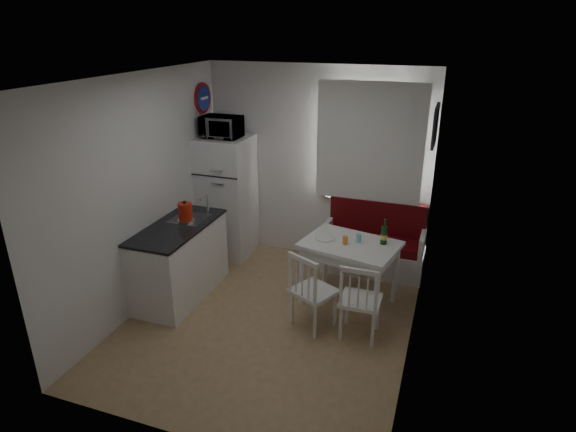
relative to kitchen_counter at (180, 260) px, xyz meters
name	(u,v)px	position (x,y,z in m)	size (l,w,h in m)	color
floor	(270,319)	(1.20, -0.16, -0.46)	(3.00, 3.50, 0.02)	#9F7D54
ceiling	(266,77)	(1.20, -0.16, 2.14)	(3.00, 3.50, 0.02)	white
wall_back	(317,165)	(1.20, 1.59, 0.84)	(3.00, 0.02, 2.60)	white
wall_front	(176,297)	(1.20, -1.91, 0.84)	(3.00, 0.02, 2.60)	white
wall_left	(143,194)	(-0.30, -0.16, 0.84)	(0.02, 3.50, 2.60)	white
wall_right	(421,230)	(2.70, -0.16, 0.84)	(0.02, 3.50, 2.60)	white
window	(370,146)	(1.90, 1.56, 1.17)	(1.22, 0.06, 1.47)	white
curtain	(369,143)	(1.90, 1.49, 1.22)	(1.35, 0.02, 1.50)	white
kitchen_counter	(180,260)	(0.00, 0.00, 0.00)	(0.62, 1.32, 1.16)	white
wall_sign	(203,98)	(-0.27, 1.29, 1.69)	(0.40, 0.40, 0.03)	navy
picture_frame	(435,126)	(2.67, 0.94, 1.59)	(0.04, 0.52, 0.42)	black
bench	(373,249)	(2.06, 1.35, -0.15)	(1.30, 0.50, 0.93)	white
dining_table	(350,250)	(1.93, 0.46, 0.23)	(1.16, 0.92, 0.77)	white
chair_left	(312,285)	(1.68, -0.20, 0.09)	(0.55, 0.55, 0.47)	white
chair_right	(359,295)	(2.18, -0.20, 0.08)	(0.41, 0.39, 0.46)	white
fridge	(227,197)	(0.02, 1.24, 0.38)	(0.67, 0.67, 1.67)	white
microwave	(221,127)	(0.02, 1.19, 1.36)	(0.51, 0.34, 0.28)	white
kettle	(185,212)	(0.05, 0.12, 0.57)	(0.19, 0.19, 0.26)	red
wine_bottle	(384,232)	(2.28, 0.56, 0.47)	(0.07, 0.07, 0.29)	#123816
drinking_glass_orange	(345,240)	(1.88, 0.41, 0.37)	(0.06, 0.06, 0.09)	orange
drinking_glass_blue	(359,238)	(2.01, 0.51, 0.37)	(0.06, 0.06, 0.10)	#8DD9EF
plate	(325,238)	(1.63, 0.48, 0.33)	(0.23, 0.23, 0.02)	white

